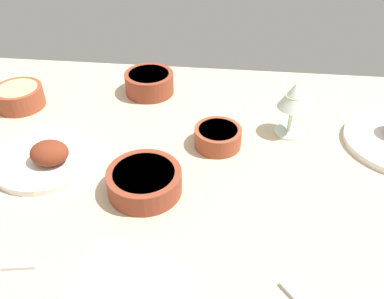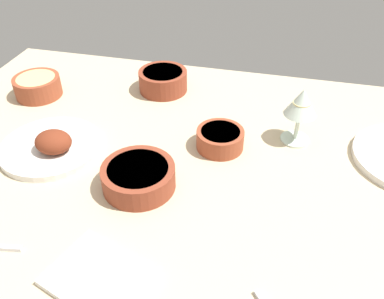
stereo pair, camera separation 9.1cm
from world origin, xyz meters
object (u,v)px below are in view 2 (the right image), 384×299
Objects in this scene: plate_center_main at (51,146)px; bowl_soup at (163,80)px; folded_napkin at (98,277)px; bowl_pasta at (220,138)px; wine_glass at (301,105)px; bowl_cream at (139,176)px; bowl_potatoes at (37,86)px.

plate_center_main reaches higher than bowl_soup.
bowl_soup is 0.86× the size of folded_napkin.
bowl_pasta is 0.80× the size of wine_glass.
bowl_soup is at bearing 63.39° from plate_center_main.
plate_center_main is 1.52× the size of bowl_cream.
wine_glass is (38.18, -16.01, 6.68)cm from bowl_soup.
bowl_cream is (-14.03, -17.31, 0.22)cm from bowl_pasta.
bowl_cream is 0.96× the size of folded_napkin.
folded_napkin is (-13.09, -40.40, -1.95)cm from bowl_pasta.
plate_center_main reaches higher than bowl_pasta.
plate_center_main reaches higher than bowl_potatoes.
bowl_pasta is at bearing -157.80° from wine_glass.
bowl_soup reaches higher than bowl_pasta.
bowl_soup is at bearing 97.04° from folded_napkin.
bowl_soup is (33.55, 11.16, 0.21)cm from bowl_potatoes.
bowl_soup is 0.90× the size of bowl_cream.
plate_center_main is 58.53cm from wine_glass.
bowl_soup is at bearing 18.39° from bowl_potatoes.
bowl_soup reaches higher than bowl_cream.
bowl_pasta reaches higher than folded_napkin.
wine_glass reaches higher than bowl_cream.
bowl_cream is (6.89, -40.36, -0.48)cm from bowl_soup.
bowl_potatoes is 0.80× the size of folded_napkin.
wine_glass is (17.26, 7.04, 7.38)cm from bowl_pasta.
plate_center_main is at bearing -162.08° from wine_glass.
bowl_pasta is 42.51cm from folded_napkin.
bowl_pasta is 31.14cm from bowl_soup.
bowl_cream is at bearing 92.34° from folded_napkin.
bowl_potatoes reaches higher than bowl_pasta.
bowl_soup is at bearing 132.22° from bowl_pasta.
plate_center_main is 37.88cm from bowl_soup.
folded_napkin is at bearing -87.66° from bowl_cream.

